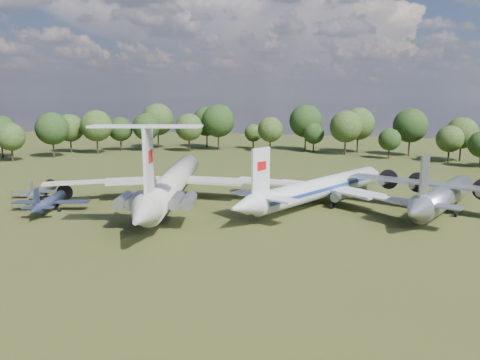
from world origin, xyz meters
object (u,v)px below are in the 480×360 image
(small_prop_northwest, at_px, (41,193))
(an12_transport, at_px, (444,199))
(il62_airliner, at_px, (174,186))
(person_on_il62, at_px, (155,182))
(tu104_jet, at_px, (322,191))
(small_prop_west, at_px, (50,204))

(small_prop_northwest, bearing_deg, an12_transport, -14.56)
(il62_airliner, distance_m, person_on_il62, 16.81)
(tu104_jet, distance_m, person_on_il62, 30.07)
(small_prop_west, distance_m, person_on_il62, 22.23)
(il62_airliner, height_order, person_on_il62, person_on_il62)
(tu104_jet, distance_m, small_prop_northwest, 50.94)
(tu104_jet, xyz_separation_m, person_on_il62, (-20.22, -21.84, 4.32))
(il62_airliner, distance_m, small_prop_west, 20.41)
(an12_transport, distance_m, small_prop_west, 63.58)
(small_prop_west, relative_size, small_prop_northwest, 1.20)
(an12_transport, xyz_separation_m, small_prop_west, (-60.86, -18.39, -1.09))
(il62_airliner, xyz_separation_m, small_prop_west, (-16.37, -12.07, -1.70))
(il62_airliner, distance_m, an12_transport, 44.94)
(small_prop_west, bearing_deg, tu104_jet, 3.12)
(small_prop_west, relative_size, person_on_il62, 9.64)
(il62_airliner, bearing_deg, person_on_il62, -90.00)
(il62_airliner, height_order, small_prop_west, il62_airliner)
(tu104_jet, relative_size, person_on_il62, 27.65)
(an12_transport, distance_m, person_on_il62, 45.51)
(person_on_il62, bearing_deg, small_prop_northwest, -61.72)
(person_on_il62, bearing_deg, small_prop_west, -51.05)
(tu104_jet, height_order, small_prop_west, tu104_jet)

